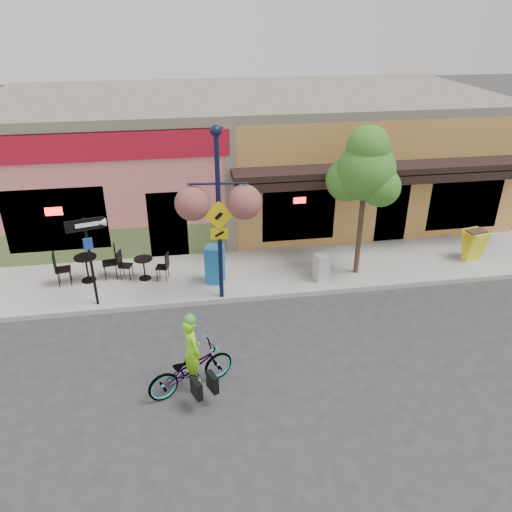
{
  "coord_description": "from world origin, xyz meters",
  "views": [
    {
      "loc": [
        -2.56,
        -11.19,
        7.43
      ],
      "look_at": [
        -0.68,
        0.5,
        1.4
      ],
      "focal_mm": 35.0,
      "sensor_mm": 36.0,
      "label": 1
    }
  ],
  "objects_px": {
    "building": "(244,154)",
    "street_tree": "(363,203)",
    "cyclist_rider": "(192,359)",
    "newspaper_box_grey": "(321,267)",
    "bicycle": "(191,369)",
    "newspaper_box_blue": "(215,265)",
    "lamp_post": "(219,217)",
    "one_way_sign": "(91,263)"
  },
  "relations": [
    {
      "from": "lamp_post",
      "to": "one_way_sign",
      "type": "relative_size",
      "value": 1.88
    },
    {
      "from": "building",
      "to": "newspaper_box_grey",
      "type": "xyz_separation_m",
      "value": [
        1.35,
        -6.38,
        -1.69
      ]
    },
    {
      "from": "building",
      "to": "cyclist_rider",
      "type": "distance_m",
      "value": 10.68
    },
    {
      "from": "building",
      "to": "newspaper_box_blue",
      "type": "height_order",
      "value": "building"
    },
    {
      "from": "one_way_sign",
      "to": "bicycle",
      "type": "bearing_deg",
      "value": -70.51
    },
    {
      "from": "building",
      "to": "newspaper_box_blue",
      "type": "bearing_deg",
      "value": -105.92
    },
    {
      "from": "bicycle",
      "to": "one_way_sign",
      "type": "bearing_deg",
      "value": 10.84
    },
    {
      "from": "cyclist_rider",
      "to": "newspaper_box_grey",
      "type": "distance_m",
      "value": 5.51
    },
    {
      "from": "lamp_post",
      "to": "street_tree",
      "type": "distance_m",
      "value": 4.21
    },
    {
      "from": "newspaper_box_grey",
      "to": "street_tree",
      "type": "relative_size",
      "value": 0.18
    },
    {
      "from": "one_way_sign",
      "to": "cyclist_rider",
      "type": "bearing_deg",
      "value": -69.95
    },
    {
      "from": "one_way_sign",
      "to": "newspaper_box_blue",
      "type": "xyz_separation_m",
      "value": [
        3.25,
        0.7,
        -0.7
      ]
    },
    {
      "from": "newspaper_box_blue",
      "to": "newspaper_box_grey",
      "type": "height_order",
      "value": "newspaper_box_blue"
    },
    {
      "from": "one_way_sign",
      "to": "street_tree",
      "type": "relative_size",
      "value": 0.56
    },
    {
      "from": "bicycle",
      "to": "cyclist_rider",
      "type": "distance_m",
      "value": 0.25
    },
    {
      "from": "bicycle",
      "to": "cyclist_rider",
      "type": "bearing_deg",
      "value": -112.8
    },
    {
      "from": "cyclist_rider",
      "to": "one_way_sign",
      "type": "distance_m",
      "value": 4.34
    },
    {
      "from": "newspaper_box_grey",
      "to": "building",
      "type": "bearing_deg",
      "value": 87.92
    },
    {
      "from": "lamp_post",
      "to": "newspaper_box_grey",
      "type": "bearing_deg",
      "value": 14.58
    },
    {
      "from": "newspaper_box_blue",
      "to": "newspaper_box_grey",
      "type": "bearing_deg",
      "value": 12.97
    },
    {
      "from": "cyclist_rider",
      "to": "newspaper_box_grey",
      "type": "relative_size",
      "value": 1.86
    },
    {
      "from": "cyclist_rider",
      "to": "one_way_sign",
      "type": "relative_size",
      "value": 0.61
    },
    {
      "from": "lamp_post",
      "to": "newspaper_box_blue",
      "type": "relative_size",
      "value": 4.24
    },
    {
      "from": "bicycle",
      "to": "street_tree",
      "type": "xyz_separation_m",
      "value": [
        5.13,
        4.16,
        1.87
      ]
    },
    {
      "from": "newspaper_box_grey",
      "to": "cyclist_rider",
      "type": "bearing_deg",
      "value": -149.22
    },
    {
      "from": "building",
      "to": "lamp_post",
      "type": "xyz_separation_m",
      "value": [
        -1.62,
        -6.85,
        0.26
      ]
    },
    {
      "from": "cyclist_rider",
      "to": "building",
      "type": "bearing_deg",
      "value": -36.78
    },
    {
      "from": "building",
      "to": "newspaper_box_grey",
      "type": "distance_m",
      "value": 6.74
    },
    {
      "from": "one_way_sign",
      "to": "newspaper_box_grey",
      "type": "height_order",
      "value": "one_way_sign"
    },
    {
      "from": "building",
      "to": "lamp_post",
      "type": "bearing_deg",
      "value": -103.27
    },
    {
      "from": "bicycle",
      "to": "street_tree",
      "type": "height_order",
      "value": "street_tree"
    },
    {
      "from": "lamp_post",
      "to": "one_way_sign",
      "type": "bearing_deg",
      "value": -176.81
    },
    {
      "from": "bicycle",
      "to": "newspaper_box_blue",
      "type": "height_order",
      "value": "newspaper_box_blue"
    },
    {
      "from": "building",
      "to": "bicycle",
      "type": "xyz_separation_m",
      "value": [
        -2.6,
        -10.26,
        -1.74
      ]
    },
    {
      "from": "one_way_sign",
      "to": "lamp_post",
      "type": "bearing_deg",
      "value": -16.54
    },
    {
      "from": "bicycle",
      "to": "newspaper_box_blue",
      "type": "xyz_separation_m",
      "value": [
        0.89,
        4.26,
        0.2
      ]
    },
    {
      "from": "building",
      "to": "street_tree",
      "type": "xyz_separation_m",
      "value": [
        2.53,
        -6.1,
        0.13
      ]
    },
    {
      "from": "building",
      "to": "street_tree",
      "type": "bearing_deg",
      "value": -67.5
    },
    {
      "from": "cyclist_rider",
      "to": "newspaper_box_blue",
      "type": "height_order",
      "value": "cyclist_rider"
    },
    {
      "from": "newspaper_box_blue",
      "to": "street_tree",
      "type": "xyz_separation_m",
      "value": [
        4.24,
        -0.1,
        1.67
      ]
    },
    {
      "from": "bicycle",
      "to": "newspaper_box_grey",
      "type": "height_order",
      "value": "bicycle"
    },
    {
      "from": "bicycle",
      "to": "newspaper_box_grey",
      "type": "bearing_deg",
      "value": -68.34
    }
  ]
}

